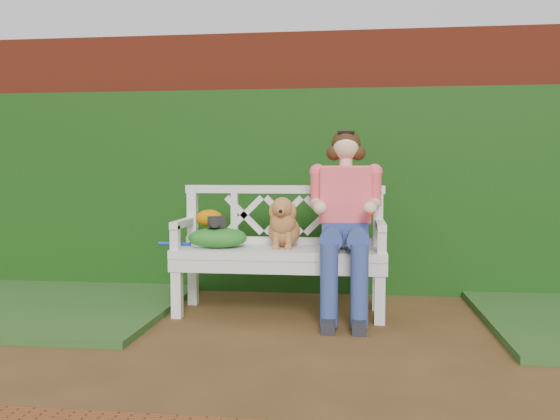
# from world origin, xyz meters

# --- Properties ---
(ground) EXTENTS (60.00, 60.00, 0.00)m
(ground) POSITION_xyz_m (0.00, 0.00, 0.00)
(ground) COLOR #482D17
(brick_wall) EXTENTS (10.00, 0.30, 2.20)m
(brick_wall) POSITION_xyz_m (0.00, 1.90, 1.10)
(brick_wall) COLOR maroon
(brick_wall) RESTS_ON ground
(ivy_hedge) EXTENTS (10.00, 0.18, 1.70)m
(ivy_hedge) POSITION_xyz_m (0.00, 1.68, 0.85)
(ivy_hedge) COLOR #15480F
(ivy_hedge) RESTS_ON ground
(grass_left) EXTENTS (2.60, 2.00, 0.05)m
(grass_left) POSITION_xyz_m (-2.40, 0.90, 0.03)
(grass_left) COLOR #1A3915
(grass_left) RESTS_ON ground
(garden_bench) EXTENTS (1.59, 0.63, 0.48)m
(garden_bench) POSITION_xyz_m (-0.31, 0.87, 0.24)
(garden_bench) COLOR white
(garden_bench) RESTS_ON ground
(seated_woman) EXTENTS (0.72, 0.84, 1.26)m
(seated_woman) POSITION_xyz_m (0.16, 0.85, 0.63)
(seated_woman) COLOR #FB5C59
(seated_woman) RESTS_ON ground
(dog) EXTENTS (0.33, 0.39, 0.37)m
(dog) POSITION_xyz_m (-0.28, 0.89, 0.67)
(dog) COLOR brown
(dog) RESTS_ON garden_bench
(tennis_racket) EXTENTS (0.62, 0.36, 0.03)m
(tennis_racket) POSITION_xyz_m (-0.84, 0.88, 0.49)
(tennis_racket) COLOR white
(tennis_racket) RESTS_ON garden_bench
(green_bag) EXTENTS (0.43, 0.34, 0.15)m
(green_bag) POSITION_xyz_m (-0.76, 0.84, 0.55)
(green_bag) COLOR #1C701C
(green_bag) RESTS_ON garden_bench
(camera_item) EXTENTS (0.15, 0.13, 0.08)m
(camera_item) POSITION_xyz_m (-0.76, 0.82, 0.67)
(camera_item) COLOR black
(camera_item) RESTS_ON green_bag
(baseball_glove) EXTENTS (0.23, 0.19, 0.12)m
(baseball_glove) POSITION_xyz_m (-0.82, 0.87, 0.69)
(baseball_glove) COLOR #BF6702
(baseball_glove) RESTS_ON green_bag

